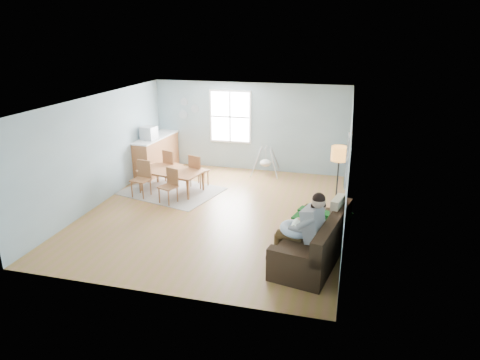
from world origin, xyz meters
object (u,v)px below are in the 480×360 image
(sofa, at_px, (315,244))
(storage_cube, at_px, (318,244))
(chair_sw, at_px, (142,176))
(chair_se, at_px, (170,184))
(chair_nw, at_px, (171,164))
(counter, at_px, (156,154))
(floor_lamp, at_px, (339,160))
(monitor, at_px, (149,133))
(chair_ne, at_px, (197,169))
(baby_swing, at_px, (266,162))
(toddler, at_px, (316,218))
(father, at_px, (304,226))
(dining_table, at_px, (171,181))

(sofa, relative_size, storage_cube, 4.91)
(chair_sw, bearing_deg, chair_se, -15.23)
(chair_nw, bearing_deg, sofa, -37.90)
(storage_cube, xyz_separation_m, counter, (-5.26, 4.00, 0.34))
(floor_lamp, xyz_separation_m, monitor, (-5.51, 1.96, -0.15))
(chair_ne, distance_m, baby_swing, 2.27)
(sofa, distance_m, counter, 6.69)
(toddler, bearing_deg, counter, 142.67)
(father, xyz_separation_m, monitor, (-5.02, 4.08, 0.53))
(storage_cube, bearing_deg, sofa, -103.85)
(father, relative_size, chair_ne, 1.60)
(counter, distance_m, baby_swing, 3.36)
(sofa, bearing_deg, chair_ne, 137.83)
(sofa, distance_m, monitor, 6.53)
(chair_ne, bearing_deg, dining_table, -140.53)
(toddler, xyz_separation_m, floor_lamp, (0.33, 1.60, 0.71))
(chair_nw, height_order, chair_ne, chair_nw)
(chair_ne, bearing_deg, toddler, -40.38)
(chair_se, distance_m, chair_ne, 1.23)
(dining_table, distance_m, counter, 1.85)
(sofa, bearing_deg, counter, 141.31)
(floor_lamp, relative_size, chair_se, 2.02)
(dining_table, relative_size, chair_sw, 1.78)
(toddler, bearing_deg, chair_ne, 139.62)
(chair_nw, height_order, counter, counter)
(father, xyz_separation_m, counter, (-5.01, 4.46, -0.22))
(floor_lamp, xyz_separation_m, baby_swing, (-2.20, 2.94, -1.09))
(toddler, height_order, monitor, monitor)
(sofa, relative_size, monitor, 5.29)
(floor_lamp, relative_size, storage_cube, 3.62)
(toddler, distance_m, counter, 6.51)
(chair_sw, relative_size, chair_ne, 1.01)
(sofa, relative_size, dining_table, 1.43)
(toddler, relative_size, counter, 0.42)
(father, distance_m, baby_swing, 5.36)
(father, bearing_deg, dining_table, 142.46)
(chair_nw, distance_m, chair_ne, 0.90)
(storage_cube, height_order, baby_swing, baby_swing)
(floor_lamp, height_order, counter, floor_lamp)
(storage_cube, xyz_separation_m, dining_table, (-4.16, 2.54, 0.06))
(storage_cube, relative_size, counter, 0.24)
(toddler, bearing_deg, chair_se, 154.90)
(chair_nw, bearing_deg, monitor, 156.05)
(floor_lamp, height_order, chair_nw, floor_lamp)
(father, relative_size, baby_swing, 1.64)
(floor_lamp, bearing_deg, toddler, -101.51)
(chair_sw, height_order, chair_se, chair_sw)
(baby_swing, bearing_deg, counter, -169.67)
(father, distance_m, chair_ne, 4.83)
(dining_table, height_order, chair_se, chair_se)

